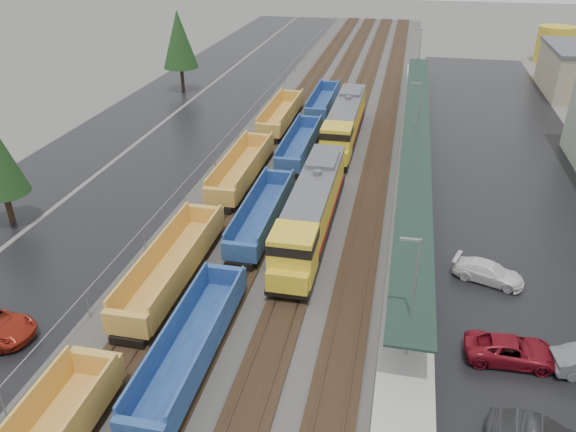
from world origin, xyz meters
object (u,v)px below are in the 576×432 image
at_px(well_string_blue, 234,268).
at_px(parked_car_east_b, 511,350).
at_px(storage_tank, 554,45).
at_px(locomotive_lead, 311,211).
at_px(well_string_yellow, 173,266).
at_px(parked_car_east_c, 488,272).
at_px(locomotive_trail, 345,123).

xyz_separation_m(well_string_blue, parked_car_east_b, (17.18, -4.06, -0.44)).
bearing_deg(storage_tank, well_string_blue, -114.50).
bearing_deg(parked_car_east_b, locomotive_lead, 48.21).
height_order(well_string_yellow, parked_car_east_c, well_string_yellow).
distance_m(well_string_blue, parked_car_east_b, 17.66).
distance_m(locomotive_lead, well_string_blue, 8.19).
height_order(locomotive_trail, well_string_yellow, locomotive_trail).
height_order(storage_tank, parked_car_east_c, storage_tank).
relative_size(locomotive_lead, locomotive_trail, 1.00).
xyz_separation_m(well_string_yellow, storage_tank, (37.89, 75.06, 1.75)).
distance_m(locomotive_lead, storage_tank, 73.68).
bearing_deg(parked_car_east_c, well_string_blue, 121.04).
xyz_separation_m(well_string_yellow, well_string_blue, (4.00, 0.68, -0.07)).
bearing_deg(well_string_blue, storage_tank, 65.50).
distance_m(locomotive_trail, parked_car_east_c, 27.45).
relative_size(locomotive_lead, well_string_blue, 0.21).
xyz_separation_m(locomotive_trail, storage_tank, (29.89, 46.34, 0.63)).
distance_m(well_string_blue, parked_car_east_c, 17.15).
distance_m(locomotive_lead, parked_car_east_b, 17.31).
height_order(locomotive_trail, well_string_blue, locomotive_trail).
xyz_separation_m(locomotive_trail, well_string_yellow, (-8.00, -28.72, -1.12)).
xyz_separation_m(locomotive_lead, locomotive_trail, (0.00, 21.00, 0.00)).
distance_m(locomotive_trail, well_string_yellow, 29.84).
xyz_separation_m(locomotive_lead, parked_car_east_b, (13.18, -11.11, -1.63)).
distance_m(locomotive_lead, locomotive_trail, 21.00).
bearing_deg(well_string_yellow, locomotive_lead, 43.99).
height_order(storage_tank, parked_car_east_b, storage_tank).
bearing_deg(storage_tank, locomotive_lead, -113.94).
relative_size(storage_tank, parked_car_east_b, 1.17).
bearing_deg(well_string_yellow, parked_car_east_b, -9.09).
distance_m(locomotive_lead, parked_car_east_c, 13.24).
bearing_deg(parked_car_east_c, well_string_yellow, 120.44).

